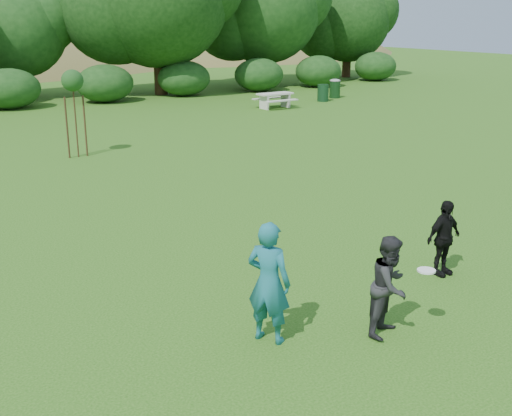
{
  "coord_description": "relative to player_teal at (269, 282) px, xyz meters",
  "views": [
    {
      "loc": [
        -6.32,
        -6.49,
        4.58
      ],
      "look_at": [
        0.0,
        3.0,
        1.1
      ],
      "focal_mm": 45.0,
      "sensor_mm": 36.0,
      "label": 1
    }
  ],
  "objects": [
    {
      "name": "player_black",
      "position": [
        4.01,
        0.27,
        -0.2
      ],
      "size": [
        0.83,
        0.36,
        1.4
      ],
      "primitive_type": "imported",
      "rotation": [
        0.0,
        0.0,
        0.03
      ],
      "color": "black",
      "rests_on": "ground"
    },
    {
      "name": "sapling",
      "position": [
        1.82,
        13.69,
        1.51
      ],
      "size": [
        0.7,
        0.7,
        2.85
      ],
      "color": "#3D2918",
      "rests_on": "ground"
    },
    {
      "name": "tree_row",
      "position": [
        4.74,
        28.28,
        3.97
      ],
      "size": [
        53.92,
        10.38,
        9.62
      ],
      "color": "#3A2616",
      "rests_on": "ground"
    },
    {
      "name": "trash_can_near",
      "position": [
        17.43,
        20.01,
        -0.46
      ],
      "size": [
        0.6,
        0.6,
        0.9
      ],
      "primitive_type": "cylinder",
      "color": "#13361D",
      "rests_on": "ground"
    },
    {
      "name": "picnic_table",
      "position": [
        13.77,
        19.31,
        -0.39
      ],
      "size": [
        1.8,
        1.48,
        0.76
      ],
      "color": "beige",
      "rests_on": "ground"
    },
    {
      "name": "ground",
      "position": [
        1.51,
        -0.4,
        -0.91
      ],
      "size": [
        120.0,
        120.0,
        0.0
      ],
      "primitive_type": "plane",
      "color": "#19470C",
      "rests_on": "ground"
    },
    {
      "name": "player_teal",
      "position": [
        0.0,
        0.0,
        0.0
      ],
      "size": [
        0.71,
        0.79,
        1.81
      ],
      "primitive_type": "imported",
      "rotation": [
        0.0,
        0.0,
        2.09
      ],
      "color": "#186270",
      "rests_on": "ground"
    },
    {
      "name": "trash_can_lidded",
      "position": [
        18.92,
        20.78,
        -0.37
      ],
      "size": [
        0.6,
        0.6,
        1.05
      ],
      "color": "#133415",
      "rests_on": "ground"
    },
    {
      "name": "player_grey",
      "position": [
        1.6,
        -0.81,
        -0.14
      ],
      "size": [
        0.91,
        0.82,
        1.52
      ],
      "primitive_type": "imported",
      "rotation": [
        0.0,
        0.0,
        0.39
      ],
      "color": "#262628",
      "rests_on": "ground"
    },
    {
      "name": "frisbee",
      "position": [
        2.04,
        -1.08,
        0.09
      ],
      "size": [
        0.27,
        0.27,
        0.03
      ],
      "color": "white",
      "rests_on": "ground"
    }
  ]
}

